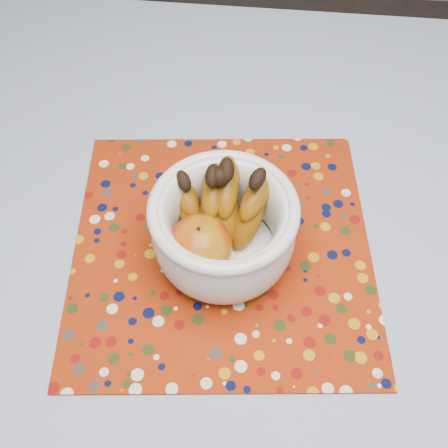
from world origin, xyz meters
name	(u,v)px	position (x,y,z in m)	size (l,w,h in m)	color
table	(288,317)	(0.00, 0.00, 0.67)	(1.20, 1.20, 0.75)	brown
tablecloth	(294,292)	(0.00, 0.00, 0.76)	(1.32, 1.32, 0.01)	slate
placemat	(222,246)	(-0.11, 0.06, 0.76)	(0.42, 0.42, 0.00)	maroon
fruit_bowl	(221,221)	(-0.11, 0.06, 0.83)	(0.21, 0.20, 0.14)	silver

